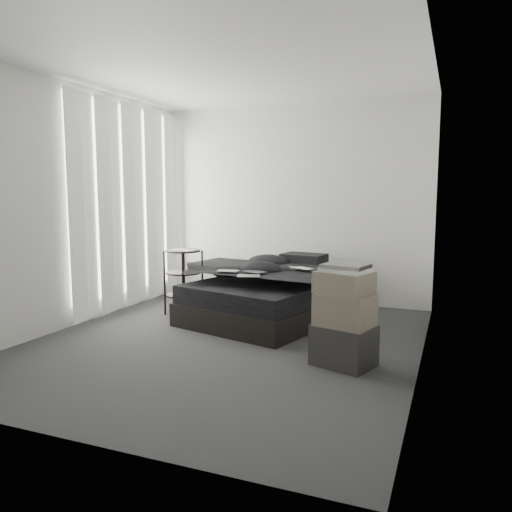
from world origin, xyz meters
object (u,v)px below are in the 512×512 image
at_px(laptop, 298,263).
at_px(box_lower, 344,345).
at_px(side_stand, 184,283).
at_px(bed, 271,308).

height_order(laptop, box_lower, laptop).
relative_size(side_stand, box_lower, 1.63).
xyz_separation_m(laptop, side_stand, (-1.38, -0.14, -0.29)).
height_order(bed, box_lower, box_lower).
xyz_separation_m(side_stand, box_lower, (2.15, -1.07, -0.21)).
height_order(bed, side_stand, side_stand).
bearing_deg(box_lower, bed, 131.68).
bearing_deg(bed, laptop, 7.50).
distance_m(bed, laptop, 0.65).
relative_size(bed, side_stand, 2.42).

